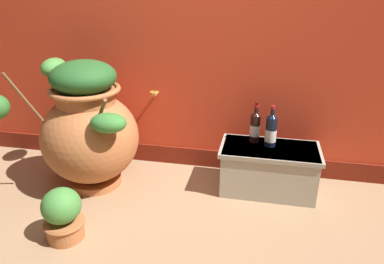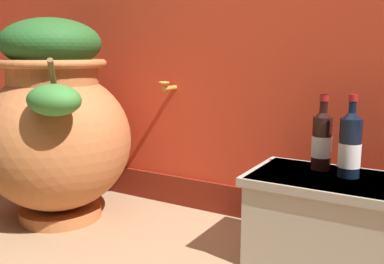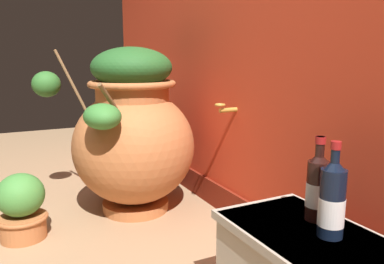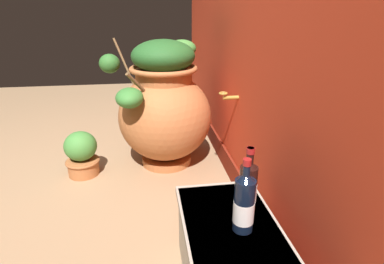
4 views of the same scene
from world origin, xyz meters
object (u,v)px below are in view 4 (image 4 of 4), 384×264
object	(u,v)px
wine_bottle_middle	(248,185)
terracotta_urn	(164,107)
potted_shrub	(82,154)
wine_bottle_left	(244,202)

from	to	relation	value
wine_bottle_middle	terracotta_urn	bearing A→B (deg)	-167.22
terracotta_urn	potted_shrub	xyz separation A→B (m)	(0.11, -0.61, -0.29)
wine_bottle_left	wine_bottle_middle	bearing A→B (deg)	155.43
wine_bottle_left	wine_bottle_middle	world-z (taller)	wine_bottle_left
wine_bottle_middle	potted_shrub	distance (m)	1.40
terracotta_urn	wine_bottle_left	xyz separation A→B (m)	(1.28, 0.21, 0.01)
wine_bottle_left	potted_shrub	bearing A→B (deg)	-144.85
terracotta_urn	wine_bottle_middle	world-z (taller)	terracotta_urn
terracotta_urn	potted_shrub	size ratio (longest dim) A/B	2.84
wine_bottle_middle	potted_shrub	bearing A→B (deg)	-140.40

